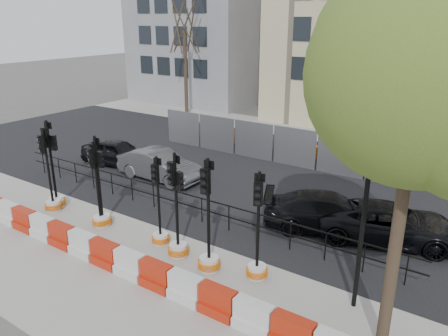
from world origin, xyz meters
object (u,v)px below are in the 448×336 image
Objects in this scene: traffic_signal_h at (257,257)px; car_a at (118,153)px; traffic_signal_a at (51,194)px; lamp_post_near at (366,194)px; traffic_signal_d at (101,205)px; car_c at (330,212)px.

car_a is (-11.00, 4.88, -0.01)m from traffic_signal_h.
lamp_post_near is at bearing 22.47° from traffic_signal_a.
traffic_signal_d is 8.21m from car_c.
car_c is at bearing 33.96° from traffic_signal_d.
traffic_signal_a reaches higher than traffic_signal_h.
car_c is (9.61, 4.55, -0.02)m from traffic_signal_a.
traffic_signal_a is 0.81× the size of car_a.
traffic_signal_d is 1.03× the size of traffic_signal_h.
traffic_signal_h is 0.80× the size of car_a.
traffic_signal_a is 10.63m from car_c.
lamp_post_near reaches higher than car_c.
lamp_post_near is 1.45× the size of car_a.
lamp_post_near is at bearing -13.79° from traffic_signal_h.
traffic_signal_d is at bearing -147.15° from car_a.
lamp_post_near reaches higher than traffic_signal_h.
lamp_post_near reaches higher than car_a.
car_a is at bearing 161.54° from lamp_post_near.
traffic_signal_d is 6.89m from car_a.
lamp_post_near is 1.19× the size of car_c.
traffic_signal_a is (-11.81, -0.72, -2.53)m from lamp_post_near.
car_a is at bearing 61.80° from car_c.
traffic_signal_a is 5.68m from car_a.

